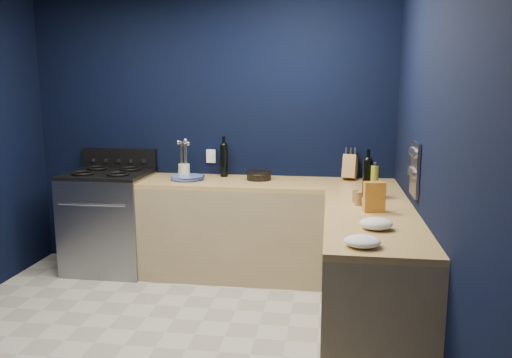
% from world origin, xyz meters
% --- Properties ---
extents(floor, '(3.50, 3.50, 0.02)m').
position_xyz_m(floor, '(0.00, 0.00, -0.01)').
color(floor, '#B9B5A3').
rests_on(floor, ground).
extents(wall_back, '(3.50, 0.02, 2.60)m').
position_xyz_m(wall_back, '(0.00, 1.76, 1.30)').
color(wall_back, black).
rests_on(wall_back, ground).
extents(wall_right, '(0.02, 3.50, 2.60)m').
position_xyz_m(wall_right, '(1.76, 0.00, 1.30)').
color(wall_right, black).
rests_on(wall_right, ground).
extents(cab_back, '(2.30, 0.63, 0.86)m').
position_xyz_m(cab_back, '(0.60, 1.44, 0.43)').
color(cab_back, '#9D8960').
rests_on(cab_back, floor).
extents(top_back, '(2.30, 0.63, 0.04)m').
position_xyz_m(top_back, '(0.60, 1.44, 0.88)').
color(top_back, olive).
rests_on(top_back, cab_back).
extents(cab_right, '(0.63, 1.67, 0.86)m').
position_xyz_m(cab_right, '(1.44, 0.29, 0.43)').
color(cab_right, '#9D8960').
rests_on(cab_right, floor).
extents(top_right, '(0.63, 1.67, 0.04)m').
position_xyz_m(top_right, '(1.44, 0.29, 0.88)').
color(top_right, olive).
rests_on(top_right, cab_right).
extents(gas_range, '(0.76, 0.66, 0.92)m').
position_xyz_m(gas_range, '(-0.93, 1.42, 0.46)').
color(gas_range, gray).
rests_on(gas_range, floor).
extents(oven_door, '(0.59, 0.02, 0.42)m').
position_xyz_m(oven_door, '(-0.93, 1.10, 0.45)').
color(oven_door, black).
rests_on(oven_door, gas_range).
extents(cooktop, '(0.76, 0.66, 0.03)m').
position_xyz_m(cooktop, '(-0.93, 1.42, 0.94)').
color(cooktop, black).
rests_on(cooktop, gas_range).
extents(backguard, '(0.76, 0.06, 0.20)m').
position_xyz_m(backguard, '(-0.93, 1.72, 1.04)').
color(backguard, black).
rests_on(backguard, gas_range).
extents(spice_panel, '(0.02, 0.28, 0.38)m').
position_xyz_m(spice_panel, '(1.74, 0.55, 1.18)').
color(spice_panel, gray).
rests_on(spice_panel, wall_right).
extents(wall_outlet, '(0.09, 0.02, 0.13)m').
position_xyz_m(wall_outlet, '(0.00, 1.74, 1.08)').
color(wall_outlet, white).
rests_on(wall_outlet, wall_back).
extents(plate_stack, '(0.31, 0.31, 0.04)m').
position_xyz_m(plate_stack, '(-0.15, 1.42, 0.92)').
color(plate_stack, '#42589D').
rests_on(plate_stack, top_back).
extents(ramekin, '(0.12, 0.12, 0.04)m').
position_xyz_m(ramekin, '(-0.27, 1.68, 0.92)').
color(ramekin, white).
rests_on(ramekin, top_back).
extents(utensil_crock, '(0.14, 0.14, 0.13)m').
position_xyz_m(utensil_crock, '(-0.21, 1.51, 0.97)').
color(utensil_crock, beige).
rests_on(utensil_crock, top_back).
extents(wine_bottle_back, '(0.09, 0.09, 0.30)m').
position_xyz_m(wine_bottle_back, '(0.15, 1.63, 1.05)').
color(wine_bottle_back, black).
rests_on(wine_bottle_back, top_back).
extents(lemon_basket, '(0.27, 0.27, 0.09)m').
position_xyz_m(lemon_basket, '(0.51, 1.50, 0.94)').
color(lemon_basket, black).
rests_on(lemon_basket, top_back).
extents(knife_block, '(0.16, 0.27, 0.27)m').
position_xyz_m(knife_block, '(1.34, 1.67, 1.01)').
color(knife_block, olive).
rests_on(knife_block, top_back).
extents(wine_bottle_right, '(0.09, 0.09, 0.29)m').
position_xyz_m(wine_bottle_right, '(1.44, 0.89, 1.05)').
color(wine_bottle_right, black).
rests_on(wine_bottle_right, top_right).
extents(oil_bottle, '(0.07, 0.07, 0.25)m').
position_xyz_m(oil_bottle, '(1.49, 0.84, 1.03)').
color(oil_bottle, olive).
rests_on(oil_bottle, top_right).
extents(spice_jar_near, '(0.05, 0.05, 0.09)m').
position_xyz_m(spice_jar_near, '(1.34, 0.69, 0.95)').
color(spice_jar_near, olive).
rests_on(spice_jar_near, top_right).
extents(spice_jar_far, '(0.07, 0.07, 0.10)m').
position_xyz_m(spice_jar_far, '(1.36, 0.59, 0.95)').
color(spice_jar_far, olive).
rests_on(spice_jar_far, top_right).
extents(crouton_bag, '(0.15, 0.09, 0.21)m').
position_xyz_m(crouton_bag, '(1.45, 0.41, 1.00)').
color(crouton_bag, '#A82616').
rests_on(crouton_bag, top_right).
extents(towel_front, '(0.20, 0.17, 0.07)m').
position_xyz_m(towel_front, '(1.43, -0.03, 0.93)').
color(towel_front, white).
rests_on(towel_front, top_right).
extents(towel_end, '(0.23, 0.22, 0.06)m').
position_xyz_m(towel_end, '(1.33, -0.39, 0.93)').
color(towel_end, white).
rests_on(towel_end, top_right).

